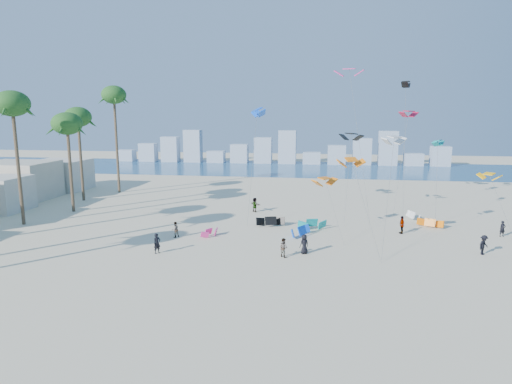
# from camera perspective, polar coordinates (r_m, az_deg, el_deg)

# --- Properties ---
(ground) EXTENTS (220.00, 220.00, 0.00)m
(ground) POSITION_cam_1_polar(r_m,az_deg,el_deg) (31.87, -9.80, -13.03)
(ground) COLOR beige
(ground) RESTS_ON ground
(ocean) EXTENTS (220.00, 220.00, 0.00)m
(ocean) POSITION_cam_1_polar(r_m,az_deg,el_deg) (100.97, 2.92, 3.17)
(ocean) COLOR navy
(ocean) RESTS_ON ground
(kitesurfer_near) EXTENTS (0.78, 0.81, 1.87)m
(kitesurfer_near) POSITION_cam_1_polar(r_m,az_deg,el_deg) (40.44, -12.96, -6.65)
(kitesurfer_near) COLOR black
(kitesurfer_near) RESTS_ON ground
(kitesurfer_mid) EXTENTS (1.05, 1.03, 1.71)m
(kitesurfer_mid) POSITION_cam_1_polar(r_m,az_deg,el_deg) (38.61, 3.64, -7.34)
(kitesurfer_mid) COLOR gray
(kitesurfer_mid) RESTS_ON ground
(kitesurfers_far) EXTENTS (34.27, 17.42, 1.90)m
(kitesurfers_far) POSITION_cam_1_polar(r_m,az_deg,el_deg) (46.58, 10.28, -4.33)
(kitesurfers_far) COLOR black
(kitesurfers_far) RESTS_ON ground
(grounded_kites) EXTENTS (26.26, 13.20, 1.05)m
(grounded_kites) POSITION_cam_1_polar(r_m,az_deg,el_deg) (48.34, 9.26, -4.27)
(grounded_kites) COLOR #F53694
(grounded_kites) RESTS_ON ground
(flying_kites) EXTENTS (27.68, 23.51, 18.63)m
(flying_kites) POSITION_cam_1_polar(r_m,az_deg,el_deg) (51.62, 13.44, 9.45)
(flying_kites) COLOR orange
(flying_kites) RESTS_ON ground
(palm_row) EXTENTS (6.40, 44.80, 16.89)m
(palm_row) POSITION_cam_1_polar(r_m,az_deg,el_deg) (54.76, -28.69, 8.80)
(palm_row) COLOR brown
(palm_row) RESTS_ON ground
(distant_skyline) EXTENTS (85.00, 3.00, 8.40)m
(distant_skyline) POSITION_cam_1_polar(r_m,az_deg,el_deg) (110.66, 2.82, 5.40)
(distant_skyline) COLOR #9EADBF
(distant_skyline) RESTS_ON ground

